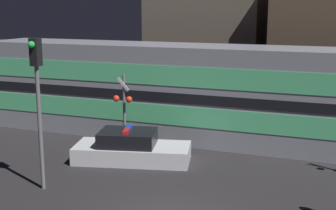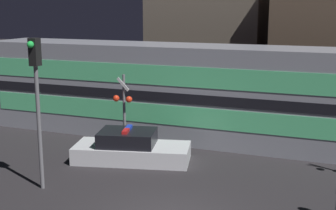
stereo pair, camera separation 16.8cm
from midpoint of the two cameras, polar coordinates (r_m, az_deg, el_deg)
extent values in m
cube|color=gray|center=(21.65, 3.58, 1.46)|extent=(21.58, 3.02, 4.38)
cube|color=black|center=(20.23, 2.29, 0.72)|extent=(21.15, 0.03, 0.44)
cube|color=#59D88C|center=(20.40, 2.27, -1.45)|extent=(20.50, 0.02, 0.88)
cube|color=#59D88C|center=(20.06, 2.31, 3.43)|extent=(20.50, 0.02, 0.88)
cube|color=silver|center=(18.99, -4.61, -5.85)|extent=(4.92, 2.94, 0.67)
cube|color=black|center=(18.85, -5.19, -4.02)|extent=(2.54, 2.14, 0.58)
cube|color=red|center=(18.49, -5.40, -3.21)|extent=(0.33, 0.60, 0.12)
cube|color=blue|center=(19.02, -5.03, -2.77)|extent=(0.33, 0.60, 0.12)
cylinder|color=slate|center=(19.80, -5.58, -1.09)|extent=(0.11, 0.11, 3.36)
sphere|color=red|center=(19.67, -6.58, 0.80)|extent=(0.27, 0.27, 0.27)
sphere|color=red|center=(19.41, -5.02, 0.68)|extent=(0.27, 0.27, 0.27)
cube|color=white|center=(19.48, -5.76, 2.51)|extent=(0.58, 0.03, 0.58)
cylinder|color=slate|center=(16.23, -15.61, -2.82)|extent=(0.14, 0.14, 4.23)
cube|color=black|center=(15.79, -16.13, 6.22)|extent=(0.30, 0.30, 0.90)
sphere|color=green|center=(15.62, -16.62, 7.06)|extent=(0.23, 0.23, 0.23)
cube|color=#726656|center=(29.44, 4.62, 6.77)|extent=(6.87, 4.48, 6.97)
camera|label=1|loc=(0.08, -90.24, -0.05)|focal=50.00mm
camera|label=2|loc=(0.08, 89.76, 0.05)|focal=50.00mm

